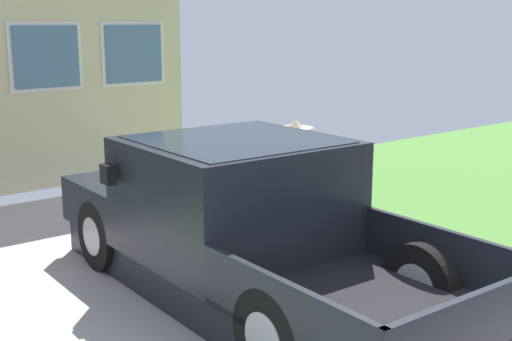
# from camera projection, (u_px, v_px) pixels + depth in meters

# --- Properties ---
(pickup_truck) EXTENTS (2.20, 5.28, 1.60)m
(pickup_truck) POSITION_uv_depth(u_px,v_px,m) (238.00, 225.00, 7.02)
(pickup_truck) COLOR black
(pickup_truck) RESTS_ON ground
(person_with_hat) EXTENTS (0.43, 0.43, 1.63)m
(person_with_hat) POSITION_uv_depth(u_px,v_px,m) (295.00, 176.00, 8.18)
(person_with_hat) COLOR navy
(person_with_hat) RESTS_ON ground
(handbag) EXTENTS (0.37, 0.16, 0.45)m
(handbag) POSITION_uv_depth(u_px,v_px,m) (298.00, 244.00, 8.17)
(handbag) COLOR #232328
(handbag) RESTS_ON ground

